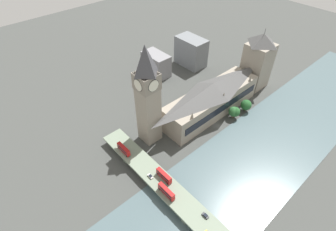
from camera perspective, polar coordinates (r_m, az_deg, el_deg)
The scene contains 16 objects.
ground_plane at distance 199.76m, azimuth 10.61°, elevation -2.19°, with size 600.00×600.00×0.00m, color #424442.
river_water at distance 187.79m, azimuth 19.26°, elevation -7.88°, with size 61.69×360.00×0.30m, color #4C6066.
parliament_hall at distance 202.09m, azimuth 9.51°, elevation 3.73°, with size 22.61×85.52×27.72m.
clock_tower at distance 162.93m, azimuth -4.47°, elevation 4.52°, with size 13.32×13.32×71.68m.
victoria_tower at distance 237.40m, azimuth 18.92°, elevation 11.19°, with size 19.87×19.87×52.21m.
road_bridge at distance 149.41m, azimuth 5.08°, elevation -20.14°, with size 155.38×13.74×5.87m.
double_decker_bus_lead at distance 171.54m, azimuth -9.65°, elevation -7.20°, with size 11.60×2.50×4.78m.
double_decker_bus_mid at distance 150.53m, azimuth -0.36°, elevation -16.16°, with size 11.83×2.53×5.12m.
double_decker_bus_rear at distance 156.52m, azimuth -0.90°, elevation -12.92°, with size 11.45×2.55×4.87m.
car_northbound_lead at distance 147.20m, azimuth 8.13°, elevation -20.75°, with size 3.82×1.84×1.40m.
car_northbound_mid at distance 159.00m, azimuth -3.87°, elevation -13.06°, with size 3.90×1.82×1.32m.
city_block_west at distance 262.21m, azimuth 5.00°, elevation 13.67°, with size 29.39×17.63×27.44m.
city_block_center at distance 247.48m, azimuth -2.60°, elevation 11.09°, with size 26.42×15.06×20.86m.
tree_embankment_near at distance 214.06m, azimuth 16.62°, elevation 2.21°, with size 8.49×8.49×10.30m.
tree_embankment_mid at distance 205.23m, azimuth 14.36°, elevation 0.80°, with size 7.81×7.81×10.03m.
tree_embankment_far at distance 204.94m, azimuth 14.07°, elevation 0.83°, with size 7.73×7.73×10.10m.
Camera 1 is at (-80.85, 121.84, 136.10)m, focal length 28.00 mm.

